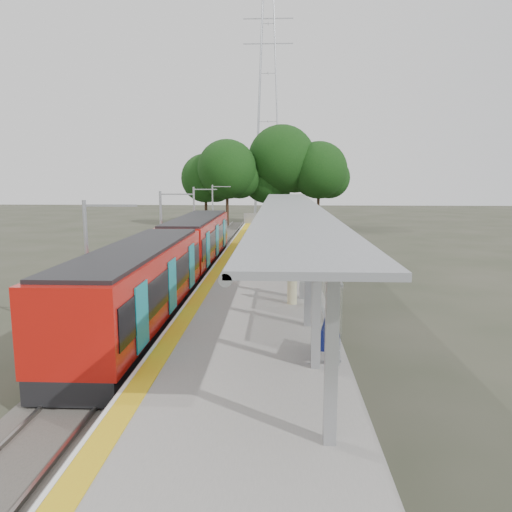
{
  "coord_description": "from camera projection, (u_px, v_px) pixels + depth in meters",
  "views": [
    {
      "loc": [
        0.97,
        -11.3,
        6.25
      ],
      "look_at": [
        -0.19,
        13.5,
        2.3
      ],
      "focal_mm": 35.0,
      "sensor_mm": 36.0,
      "label": 1
    }
  ],
  "objects": [
    {
      "name": "ground",
      "position": [
        238.0,
        436.0,
        12.18
      ],
      "size": [
        200.0,
        200.0,
        0.0
      ],
      "primitive_type": "plane",
      "color": "#474438",
      "rests_on": "ground"
    },
    {
      "name": "litter_bin",
      "position": [
        278.0,
        251.0,
        32.36
      ],
      "size": [
        0.52,
        0.52,
        0.93
      ],
      "primitive_type": "cylinder",
      "rotation": [
        0.0,
        0.0,
        0.16
      ],
      "color": "#9EA0A5",
      "rests_on": "platform"
    },
    {
      "name": "train",
      "position": [
        175.0,
        257.0,
        26.28
      ],
      "size": [
        2.74,
        27.6,
        3.62
      ],
      "color": "black",
      "rests_on": "ground"
    },
    {
      "name": "catenary_masts",
      "position": [
        163.0,
        232.0,
        30.75
      ],
      "size": [
        2.08,
        48.16,
        5.4
      ],
      "color": "#9EA0A5",
      "rests_on": "ground"
    },
    {
      "name": "bench_near",
      "position": [
        328.0,
        339.0,
        14.59
      ],
      "size": [
        0.71,
        1.57,
        1.03
      ],
      "rotation": [
        0.0,
        0.0,
        -0.17
      ],
      "color": "#0E1447",
      "rests_on": "platform"
    },
    {
      "name": "platform",
      "position": [
        264.0,
        268.0,
        31.83
      ],
      "size": [
        6.0,
        50.0,
        1.0
      ],
      "primitive_type": "cube",
      "color": "gray",
      "rests_on": "ground"
    },
    {
      "name": "trackbed",
      "position": [
        194.0,
        273.0,
        32.1
      ],
      "size": [
        3.0,
        70.0,
        0.24
      ],
      "primitive_type": "cube",
      "color": "#59544C",
      "rests_on": "ground"
    },
    {
      "name": "tactile_strip",
      "position": [
        224.0,
        260.0,
        31.87
      ],
      "size": [
        0.6,
        50.0,
        0.02
      ],
      "primitive_type": "cube",
      "color": "gold",
      "rests_on": "platform"
    },
    {
      "name": "bench_mid",
      "position": [
        291.0,
        263.0,
        27.4
      ],
      "size": [
        0.68,
        1.59,
        1.05
      ],
      "rotation": [
        0.0,
        0.0,
        -0.14
      ],
      "color": "#0E1447",
      "rests_on": "platform"
    },
    {
      "name": "bench_far",
      "position": [
        285.0,
        243.0,
        35.82
      ],
      "size": [
        0.65,
        1.47,
        0.97
      ],
      "rotation": [
        0.0,
        0.0,
        0.16
      ],
      "color": "#0E1447",
      "rests_on": "platform"
    },
    {
      "name": "canopy",
      "position": [
        291.0,
        215.0,
        27.41
      ],
      "size": [
        3.27,
        38.0,
        3.66
      ],
      "color": "#9EA0A5",
      "rests_on": "platform"
    },
    {
      "name": "end_fence",
      "position": [
        271.0,
        218.0,
        56.27
      ],
      "size": [
        6.0,
        0.1,
        1.2
      ],
      "primitive_type": "cube",
      "color": "#9EA0A5",
      "rests_on": "platform"
    },
    {
      "name": "tree_cluster",
      "position": [
        266.0,
        168.0,
        62.73
      ],
      "size": [
        21.0,
        10.66,
        12.78
      ],
      "color": "#382316",
      "rests_on": "ground"
    },
    {
      "name": "pylon",
      "position": [
        268.0,
        98.0,
        81.25
      ],
      "size": [
        8.0,
        4.0,
        38.0
      ],
      "primitive_type": null,
      "color": "#9EA0A5",
      "rests_on": "ground"
    },
    {
      "name": "info_pillar_far",
      "position": [
        272.0,
        238.0,
        37.72
      ],
      "size": [
        0.36,
        0.36,
        1.59
      ],
      "rotation": [
        0.0,
        0.0,
        0.14
      ],
      "color": "beige",
      "rests_on": "platform"
    },
    {
      "name": "info_pillar_near",
      "position": [
        292.0,
        285.0,
        20.75
      ],
      "size": [
        0.41,
        0.41,
        1.83
      ],
      "rotation": [
        0.0,
        0.0,
        -0.04
      ],
      "color": "beige",
      "rests_on": "platform"
    }
  ]
}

